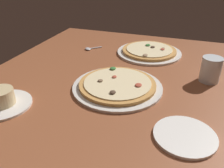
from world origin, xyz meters
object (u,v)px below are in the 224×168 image
at_px(ramekin_on_saucer, 2,100).
at_px(water_glass, 210,71).
at_px(pizza_main, 117,85).
at_px(side_plate, 185,136).
at_px(spoon, 90,49).
at_px(pizza_side, 149,51).

distance_m(ramekin_on_saucer, water_glass, 0.77).
xyz_separation_m(pizza_main, ramekin_on_saucer, (-0.24, 0.32, 0.01)).
bearing_deg(side_plate, water_glass, -9.97).
height_order(pizza_main, ramekin_on_saucer, ramekin_on_saucer).
bearing_deg(spoon, ramekin_on_saucer, 174.62).
bearing_deg(ramekin_on_saucer, pizza_side, -30.10).
height_order(ramekin_on_saucer, water_glass, water_glass).
bearing_deg(side_plate, pizza_side, 20.14).
height_order(pizza_main, side_plate, pizza_main).
bearing_deg(pizza_side, side_plate, -159.86).
distance_m(pizza_main, water_glass, 0.37).
height_order(side_plate, spoon, spoon).
bearing_deg(pizza_main, pizza_side, -6.14).
distance_m(pizza_side, water_glass, 0.36).
xyz_separation_m(ramekin_on_saucer, water_glass, (0.41, -0.65, 0.02)).
bearing_deg(spoon, side_plate, -136.00).
distance_m(pizza_main, ramekin_on_saucer, 0.40).
height_order(ramekin_on_saucer, side_plate, ramekin_on_saucer).
relative_size(ramekin_on_saucer, side_plate, 1.08).
bearing_deg(spoon, pizza_main, -142.32).
bearing_deg(water_glass, pizza_main, 118.20).
relative_size(water_glass, spoon, 1.19).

